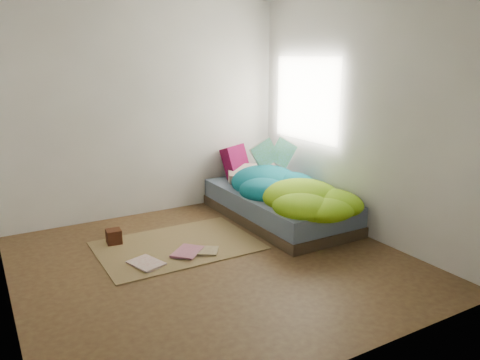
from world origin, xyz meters
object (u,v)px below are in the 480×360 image
Objects in this scene: open_book at (274,145)px; bed at (278,206)px; wooden_box at (114,236)px; floor_book_a at (136,268)px; floor_book_b at (176,250)px; pillow_magenta at (236,162)px.

bed is at bearing -104.75° from open_book.
open_book is 2.22m from wooden_box.
bed reaches higher than floor_book_a.
wooden_box reaches higher than floor_book_b.
bed is at bearing 61.17° from floor_book_b.
bed is at bearing -6.30° from wooden_box.
pillow_magenta reaches higher than bed.
bed is 6.17× the size of floor_book_a.
floor_book_b is at bearing -48.76° from wooden_box.
wooden_box is at bearing -164.74° from open_book.
floor_book_b is (0.47, -0.54, -0.06)m from wooden_box.
bed reaches higher than floor_book_b.
bed is 1.49m from floor_book_b.
floor_book_a is 1.00× the size of floor_book_b.
open_book is at bearing 70.77° from floor_book_b.
floor_book_a is at bearing -165.43° from bed.
open_book is 1.93m from floor_book_b.
bed is 0.76m from open_book.
floor_book_b is at bearing -167.43° from pillow_magenta.
wooden_box is 0.72m from floor_book_b.
open_book is (0.24, -0.54, 0.28)m from pillow_magenta.
wooden_box is at bearing 171.11° from pillow_magenta.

